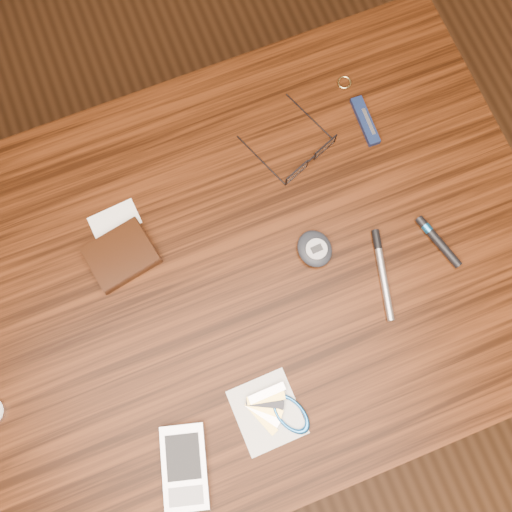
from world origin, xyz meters
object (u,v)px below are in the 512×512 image
Objects in this scene: desk at (234,286)px; pda_phone at (185,467)px; eyeglasses at (308,157)px; pedometer at (315,249)px; wallet_and_card at (121,254)px; silver_pen at (382,267)px; notepad_keys at (278,412)px; pocket_knife at (365,121)px.

desk is 0.31m from pda_phone.
eyeglasses is 2.38× the size of pedometer.
silver_pen is (0.37, -0.17, -0.00)m from wallet_and_card.
notepad_keys is (-0.01, -0.22, 0.11)m from desk.
notepad_keys is (-0.14, -0.20, -0.01)m from pedometer.
wallet_and_card is 0.33m from pda_phone.
wallet_and_card is at bearing -172.84° from eyeglasses.
notepad_keys reaches higher than desk.
wallet_and_card is 0.33m from eyeglasses.
pda_phone is 2.07× the size of pedometer.
eyeglasses reaches higher than silver_pen.
silver_pen is (0.04, -0.21, -0.01)m from eyeglasses.
eyeglasses is at bearing 100.03° from silver_pen.
pocket_knife is at bearing 28.00° from desk.
pocket_knife is (0.30, 0.16, 0.11)m from desk.
eyeglasses is 1.31× the size of notepad_keys.
pedometer reaches higher than pda_phone.
desk is at bearing -152.00° from pocket_knife.
desk is 0.25m from eyeglasses.
pedometer is (0.28, -0.10, 0.00)m from wallet_and_card.
wallet_and_card is 1.18× the size of notepad_keys.
pedometer is at bearing 54.79° from notepad_keys.
eyeglasses is at bearing 61.01° from notepad_keys.
wallet_and_card reaches higher than pocket_knife.
pedometer is at bearing 37.24° from pda_phone.
eyeglasses reaches higher than notepad_keys.
silver_pen is (-0.08, -0.23, 0.00)m from pocket_knife.
pda_phone is (-0.16, -0.24, 0.11)m from desk.
pedometer is 0.44× the size of silver_pen.
desk is 7.42× the size of wallet_and_card.
desk is 0.18m from pedometer.
desk is 16.00× the size of pedometer.
notepad_keys reaches higher than silver_pen.
pocket_knife is at bearing 8.61° from wallet_and_card.
notepad_keys is at bearing -148.61° from silver_pen.
silver_pen is at bearing -24.41° from wallet_and_card.
pedometer is (0.13, -0.01, 0.11)m from desk.
notepad_keys is at bearing -118.99° from eyeglasses.
wallet_and_card is at bearing 87.35° from pda_phone.
eyeglasses is 0.40m from notepad_keys.
desk is at bearing -31.52° from wallet_and_card.
pocket_knife is at bearing 40.70° from pda_phone.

